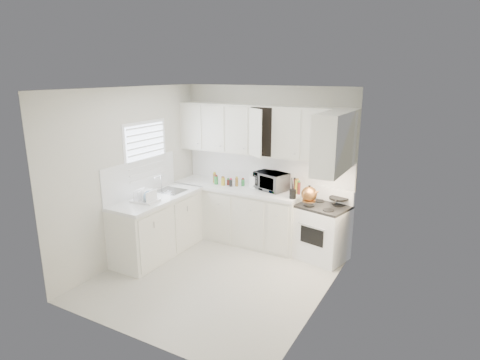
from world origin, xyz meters
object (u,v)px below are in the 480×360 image
Objects in this scene: rice_cooker at (256,180)px; microwave at (271,179)px; utensil_crock at (293,188)px; tea_kettle at (309,193)px; stove at (322,225)px; dish_rack at (145,195)px.

microwave is at bearing -0.30° from rice_cooker.
tea_kettle is at bearing -0.78° from utensil_crock.
microwave is 0.57m from utensil_crock.
tea_kettle is (-0.18, -0.16, 0.52)m from stove.
dish_rack is at bearing -114.92° from microwave.
stove is 0.58m from tea_kettle.
utensil_crock is 2.21m from dish_rack.
utensil_crock reaches higher than tea_kettle.
rice_cooker is (-0.28, 0.02, -0.06)m from microwave.
dish_rack is (-2.29, -1.35, 0.50)m from stove.
rice_cooker is 0.62× the size of dish_rack.
stove is 1.33m from rice_cooker.
tea_kettle reaches higher than dish_rack.
utensil_crock is at bearing -147.54° from stove.
rice_cooker is 0.83m from utensil_crock.
utensil_crock is (-0.44, -0.16, 0.57)m from stove.
tea_kettle is 0.56× the size of microwave.
tea_kettle is 0.26m from utensil_crock.
stove is at bearing 26.51° from dish_rack.
rice_cooker reaches higher than stove.
utensil_crock is 0.90× the size of dish_rack.
stove is 4.75× the size of rice_cooker.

